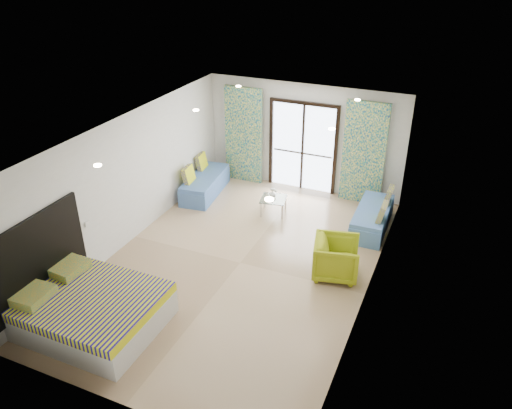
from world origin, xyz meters
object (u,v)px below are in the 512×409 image
at_px(bed, 91,310).
at_px(daybed_left, 205,184).
at_px(coffee_table, 273,200).
at_px(armchair, 336,256).
at_px(daybed_right, 373,217).

height_order(bed, daybed_left, daybed_left).
height_order(daybed_left, coffee_table, daybed_left).
bearing_deg(armchair, bed, 118.80).
distance_m(coffee_table, armchair, 2.69).
distance_m(daybed_right, armchair, 2.05).
bearing_deg(daybed_left, armchair, -34.67).
relative_size(coffee_table, armchair, 0.80).
distance_m(bed, armchair, 4.45).
distance_m(daybed_left, daybed_right, 4.23).
bearing_deg(daybed_left, daybed_right, -7.58).
bearing_deg(coffee_table, daybed_right, 5.56).
bearing_deg(daybed_left, bed, -89.90).
bearing_deg(daybed_right, armchair, -98.94).
relative_size(daybed_left, coffee_table, 2.73).
distance_m(bed, coffee_table, 4.95).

